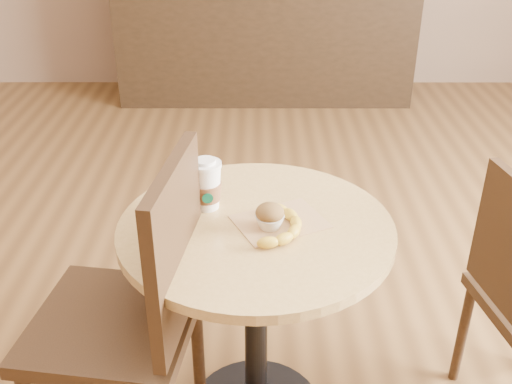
{
  "coord_description": "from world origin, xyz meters",
  "views": [
    {
      "loc": [
        -0.07,
        -1.41,
        1.63
      ],
      "look_at": [
        -0.07,
        0.04,
        0.83
      ],
      "focal_mm": 42.0,
      "sensor_mm": 36.0,
      "label": 1
    }
  ],
  "objects_px": {
    "cafe_table": "(256,280)",
    "coffee_cup": "(206,186)",
    "muffin": "(270,216)",
    "banana": "(282,225)",
    "chair_left": "(136,311)"
  },
  "relations": [
    {
      "from": "muffin",
      "to": "banana",
      "type": "bearing_deg",
      "value": -24.72
    },
    {
      "from": "muffin",
      "to": "banana",
      "type": "relative_size",
      "value": 0.35
    },
    {
      "from": "banana",
      "to": "coffee_cup",
      "type": "bearing_deg",
      "value": 164.58
    },
    {
      "from": "muffin",
      "to": "chair_left",
      "type": "bearing_deg",
      "value": -162.92
    },
    {
      "from": "chair_left",
      "to": "cafe_table",
      "type": "bearing_deg",
      "value": 120.12
    },
    {
      "from": "chair_left",
      "to": "coffee_cup",
      "type": "xyz_separation_m",
      "value": [
        0.19,
        0.23,
        0.27
      ]
    },
    {
      "from": "cafe_table",
      "to": "chair_left",
      "type": "distance_m",
      "value": 0.36
    },
    {
      "from": "chair_left",
      "to": "coffee_cup",
      "type": "height_order",
      "value": "chair_left"
    },
    {
      "from": "cafe_table",
      "to": "banana",
      "type": "bearing_deg",
      "value": -26.9
    },
    {
      "from": "cafe_table",
      "to": "muffin",
      "type": "xyz_separation_m",
      "value": [
        0.04,
        -0.02,
        0.23
      ]
    },
    {
      "from": "coffee_cup",
      "to": "muffin",
      "type": "height_order",
      "value": "coffee_cup"
    },
    {
      "from": "cafe_table",
      "to": "coffee_cup",
      "type": "distance_m",
      "value": 0.31
    },
    {
      "from": "banana",
      "to": "chair_left",
      "type": "bearing_deg",
      "value": -150.23
    },
    {
      "from": "cafe_table",
      "to": "coffee_cup",
      "type": "height_order",
      "value": "coffee_cup"
    },
    {
      "from": "muffin",
      "to": "banana",
      "type": "distance_m",
      "value": 0.04
    }
  ]
}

